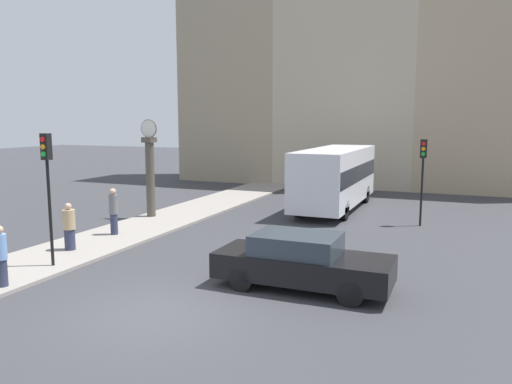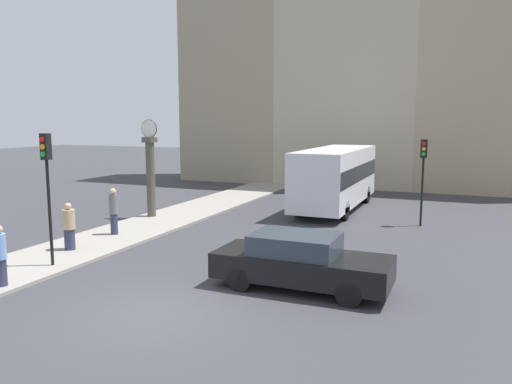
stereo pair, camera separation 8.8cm
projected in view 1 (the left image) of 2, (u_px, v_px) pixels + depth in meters
name	position (u px, v px, depth m)	size (l,w,h in m)	color
ground_plane	(155.00, 313.00, 11.40)	(120.00, 120.00, 0.00)	#38383D
sidewalk_corner	(179.00, 215.00, 22.87)	(3.02, 24.48, 0.10)	gray
building_row	(357.00, 55.00, 33.05)	(25.77, 5.00, 19.20)	gray
sedan_car	(301.00, 261.00, 12.98)	(4.57, 1.78, 1.45)	black
bus_distant	(335.00, 175.00, 24.50)	(2.39, 8.31, 2.99)	silver
traffic_light_near	(48.00, 172.00, 14.41)	(0.26, 0.24, 3.90)	black
traffic_light_far	(423.00, 164.00, 20.45)	(0.26, 0.24, 3.60)	black
street_clock	(150.00, 171.00, 22.08)	(0.80, 0.50, 4.30)	#4C473D
pedestrian_grey_jacket	(114.00, 211.00, 18.70)	(0.32, 0.32, 1.75)	#2D334C
pedestrian_tan_coat	(69.00, 227.00, 16.48)	(0.40, 0.40, 1.58)	#2D334C
pedestrian_blue_stripe	(1.00, 256.00, 12.83)	(0.32, 0.32, 1.61)	#2D334C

